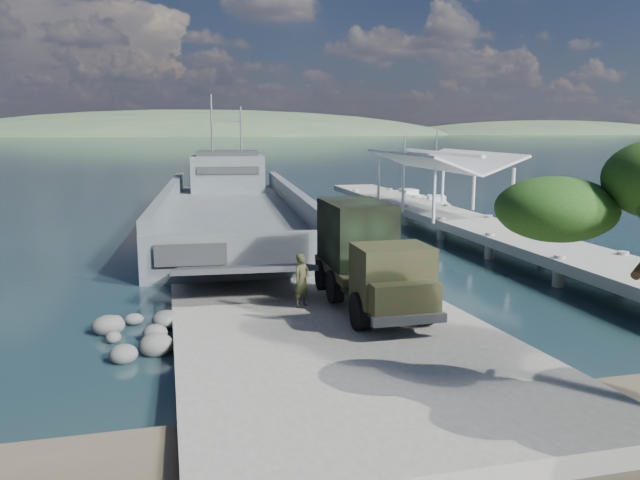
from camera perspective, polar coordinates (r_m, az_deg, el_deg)
The scene contains 10 objects.
ground at distance 20.92m, azimuth 0.76°, elevation -8.80°, with size 1400.00×1400.00×0.00m, color #172F38.
boat_ramp at distance 19.92m, azimuth 1.50°, elevation -9.03°, with size 10.00×18.00×0.50m, color gray.
shoreline_rocks at distance 20.81m, azimuth -16.59°, elevation -9.34°, with size 3.20×5.60×0.90m, color #4F4F4D, non-canonical shape.
distant_headlands at distance 581.77m, azimuth -8.57°, elevation 9.45°, with size 1000.00×240.00×48.00m, color #3B5636, non-canonical shape.
pier at distance 42.28m, azimuth 11.47°, elevation 2.94°, with size 6.40×44.00×6.10m.
landing_craft at distance 42.22m, azimuth -8.09°, elevation 1.99°, with size 11.00×34.96×10.24m.
military_truck at distance 22.44m, azimuth 4.31°, elevation -1.46°, with size 2.62×7.77×3.58m.
soldier at distance 20.95m, azimuth -1.66°, elevation -4.75°, with size 0.66×0.44×1.82m, color #22341C.
sailboat_near at distance 54.62m, azimuth 10.46°, elevation 3.27°, with size 3.20×5.82×6.81m.
sailboat_far at distance 60.25m, azimuth 7.72°, elevation 3.97°, with size 2.13×5.46×6.48m.
Camera 1 is at (-5.01, -19.13, 6.82)m, focal length 35.00 mm.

